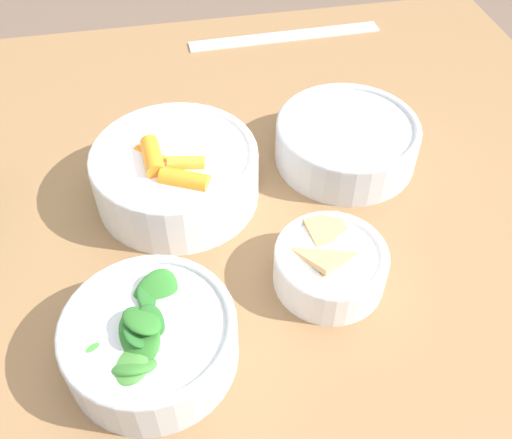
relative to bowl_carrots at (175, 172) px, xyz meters
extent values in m
cube|color=olive|center=(0.08, -0.12, -0.05)|extent=(0.97, 1.08, 0.03)
cube|color=brown|center=(-0.35, 0.36, -0.43)|extent=(0.06, 0.06, 0.72)
cube|color=brown|center=(0.51, 0.36, -0.43)|extent=(0.06, 0.06, 0.72)
cylinder|color=white|center=(0.00, 0.00, -0.01)|extent=(0.19, 0.19, 0.06)
torus|color=white|center=(0.00, 0.00, 0.03)|extent=(0.19, 0.19, 0.01)
cylinder|color=orange|center=(-0.02, 0.00, 0.02)|extent=(0.05, 0.05, 0.02)
cylinder|color=orange|center=(-0.04, 0.04, 0.01)|extent=(0.05, 0.05, 0.02)
cylinder|color=orange|center=(0.00, 0.02, 0.01)|extent=(0.05, 0.04, 0.02)
cylinder|color=orange|center=(-0.03, 0.02, 0.01)|extent=(0.04, 0.04, 0.02)
cylinder|color=orange|center=(0.00, 0.02, 0.01)|extent=(0.04, 0.05, 0.02)
cylinder|color=orange|center=(0.00, -0.02, 0.02)|extent=(0.04, 0.05, 0.02)
cylinder|color=orange|center=(0.01, -0.05, 0.03)|extent=(0.06, 0.04, 0.02)
cylinder|color=orange|center=(-0.02, -0.01, 0.03)|extent=(0.02, 0.06, 0.02)
cylinder|color=orange|center=(0.01, -0.02, 0.03)|extent=(0.04, 0.02, 0.02)
cylinder|color=silver|center=(-0.04, -0.21, -0.01)|extent=(0.16, 0.16, 0.05)
torus|color=silver|center=(-0.04, -0.21, 0.01)|extent=(0.16, 0.16, 0.01)
ellipsoid|color=#3D8433|center=(-0.06, -0.24, 0.01)|extent=(0.06, 0.05, 0.05)
ellipsoid|color=#235B23|center=(-0.04, -0.21, 0.02)|extent=(0.04, 0.04, 0.04)
ellipsoid|color=#2D7028|center=(-0.04, -0.18, 0.01)|extent=(0.07, 0.06, 0.06)
ellipsoid|color=#3D8433|center=(-0.09, -0.21, 0.01)|extent=(0.06, 0.06, 0.02)
ellipsoid|color=#4C933D|center=(-0.07, -0.24, 0.01)|extent=(0.07, 0.06, 0.04)
ellipsoid|color=#4C933D|center=(-0.04, -0.18, 0.01)|extent=(0.05, 0.04, 0.04)
ellipsoid|color=#2D7028|center=(-0.05, -0.22, 0.02)|extent=(0.05, 0.06, 0.03)
ellipsoid|color=#2D7028|center=(-0.05, -0.21, 0.03)|extent=(0.05, 0.05, 0.03)
ellipsoid|color=#235B23|center=(-0.04, -0.18, 0.01)|extent=(0.04, 0.05, 0.04)
ellipsoid|color=#235B23|center=(-0.05, -0.21, 0.01)|extent=(0.04, 0.06, 0.04)
ellipsoid|color=#2D7028|center=(-0.05, -0.21, 0.02)|extent=(0.04, 0.04, 0.02)
cylinder|color=silver|center=(0.21, 0.03, -0.01)|extent=(0.17, 0.17, 0.05)
torus|color=silver|center=(0.21, 0.03, 0.01)|extent=(0.17, 0.17, 0.01)
cylinder|color=#936042|center=(0.21, 0.03, -0.02)|extent=(0.16, 0.16, 0.03)
ellipsoid|color=#A36B4C|center=(0.26, 0.08, 0.00)|extent=(0.01, 0.01, 0.01)
ellipsoid|color=#A36B4C|center=(0.19, -0.03, 0.00)|extent=(0.01, 0.01, 0.01)
ellipsoid|color=#A36B4C|center=(0.15, 0.01, 0.00)|extent=(0.01, 0.01, 0.01)
ellipsoid|color=#A36B4C|center=(0.23, 0.04, 0.00)|extent=(0.01, 0.01, 0.01)
ellipsoid|color=#AD7551|center=(0.24, 0.07, 0.00)|extent=(0.01, 0.01, 0.01)
ellipsoid|color=#8E5B3D|center=(0.18, -0.04, 0.00)|extent=(0.01, 0.01, 0.01)
ellipsoid|color=#8E5B3D|center=(0.23, 0.01, 0.00)|extent=(0.01, 0.01, 0.01)
ellipsoid|color=#8E5B3D|center=(0.16, -0.02, 0.00)|extent=(0.01, 0.01, 0.01)
cylinder|color=beige|center=(0.27, 0.02, 0.00)|extent=(0.03, 0.03, 0.01)
cylinder|color=tan|center=(0.26, -0.02, 0.00)|extent=(0.03, 0.03, 0.01)
cylinder|color=tan|center=(0.27, -0.01, 0.00)|extent=(0.03, 0.03, 0.01)
cylinder|color=white|center=(0.14, -0.16, -0.02)|extent=(0.11, 0.11, 0.04)
torus|color=white|center=(0.14, -0.16, 0.00)|extent=(0.11, 0.11, 0.01)
cube|color=tan|center=(0.14, -0.14, -0.01)|extent=(0.05, 0.05, 0.02)
cube|color=tan|center=(0.12, -0.15, -0.01)|extent=(0.07, 0.07, 0.01)
cube|color=tan|center=(0.14, -0.15, 0.00)|extent=(0.06, 0.06, 0.02)
cube|color=tan|center=(0.14, -0.15, 0.00)|extent=(0.08, 0.07, 0.03)
cube|color=tan|center=(0.14, -0.12, 0.00)|extent=(0.05, 0.04, 0.01)
cube|color=silver|center=(0.21, 0.33, -0.04)|extent=(0.31, 0.03, 0.00)
camera|label=1|loc=(0.00, -0.49, 0.44)|focal=40.00mm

